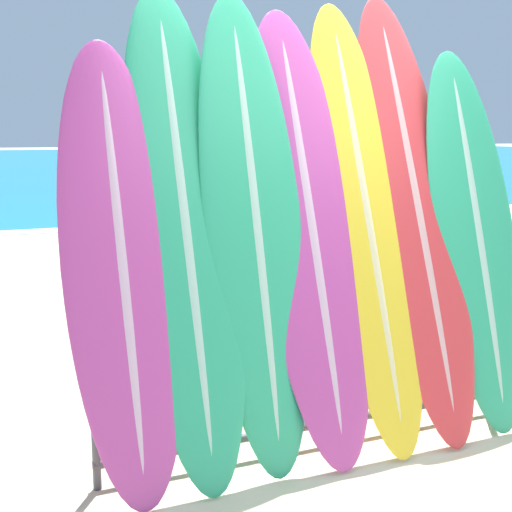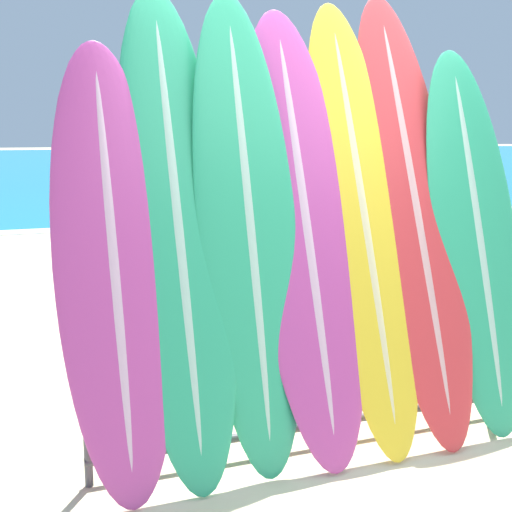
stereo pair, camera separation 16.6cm
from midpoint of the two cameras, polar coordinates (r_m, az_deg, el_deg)
The scene contains 11 objects.
ground_plane at distance 3.90m, azimuth 10.28°, elevation -15.47°, with size 160.00×160.00×0.00m, color beige.
surfboard_rack at distance 3.78m, azimuth 3.62°, elevation -8.32°, with size 2.37×0.04×0.89m.
surfboard_slot_0 at distance 3.33m, azimuth -12.16°, elevation -0.82°, with size 0.54×0.76×2.11m.
surfboard_slot_1 at distance 3.44m, azimuth -7.15°, elevation 2.06°, with size 0.54×0.87×2.39m.
surfboard_slot_2 at distance 3.52m, azimuth -1.48°, elevation 2.14°, with size 0.53×0.73×2.37m.
surfboard_slot_3 at distance 3.68m, azimuth 2.98°, elevation 2.11°, with size 0.58×0.90×2.33m.
surfboard_slot_4 at distance 3.85m, azimuth 7.50°, elevation 2.85°, with size 0.52×0.95×2.39m.
surfboard_slot_5 at distance 4.04m, azimuth 11.45°, elevation 3.54°, with size 0.56×0.99×2.46m.
surfboard_slot_6 at distance 4.23m, azimuth 16.09°, elevation 1.48°, with size 0.57×0.72×2.14m.
person_mid_beach at distance 7.16m, azimuth 11.14°, elevation 3.47°, with size 0.28×0.27×1.62m.
person_far_left at distance 11.29m, azimuth -7.56°, elevation 6.16°, with size 0.29×0.23×1.74m.
Camera 1 is at (-2.08, -2.88, 1.66)m, focal length 50.00 mm.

